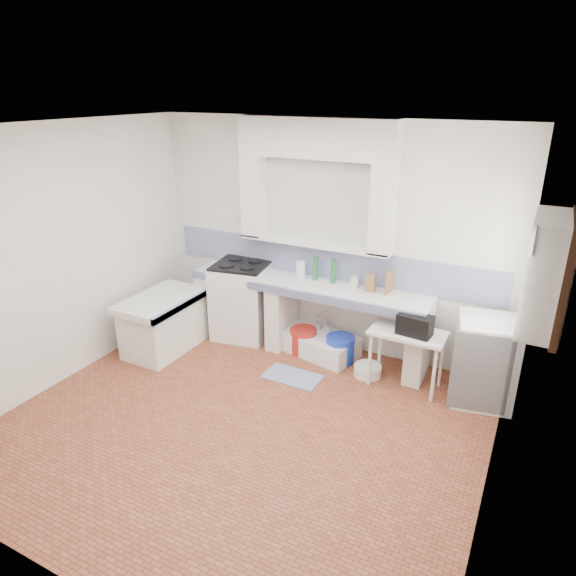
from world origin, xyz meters
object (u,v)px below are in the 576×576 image
at_px(stove, 242,301).
at_px(fridge, 485,361).
at_px(side_table, 406,359).
at_px(sink, 318,344).

distance_m(stove, fridge, 3.05).
height_order(stove, side_table, stove).
height_order(stove, fridge, stove).
distance_m(stove, side_table, 2.28).
bearing_deg(stove, sink, -10.00).
distance_m(stove, sink, 1.16).
relative_size(side_table, fridge, 0.87).
bearing_deg(sink, stove, -167.83).
bearing_deg(fridge, stove, 166.52).
relative_size(stove, sink, 1.02).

